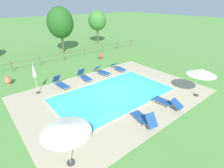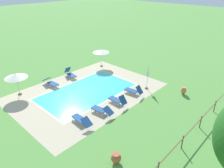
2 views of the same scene
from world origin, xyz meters
The scene contains 16 objects.
ground_plane centered at (0.00, 0.00, 0.00)m, with size 160.00×160.00×0.00m, color #599342.
pool_deck_paving centered at (0.00, 0.00, 0.00)m, with size 13.80×9.90×0.01m, color #BCAD8E.
swimming_pool_water centered at (0.00, 0.00, 0.01)m, with size 9.02×5.11×0.01m, color #42CCD6.
pool_coping_rim centered at (0.00, 0.00, 0.01)m, with size 9.50×5.59×0.01m.
sun_lounger_north_near_steps centered at (-2.70, 3.63, 0.40)m, with size 0.79×1.87×1.02m.
sun_lounger_north_mid centered at (1.67, -3.68, 0.36)m, with size 0.76×2.09×0.76m.
sun_lounger_north_far centered at (-0.37, 3.66, 0.40)m, with size 0.65×1.85×1.01m.
sun_lounger_north_end centered at (3.61, 3.51, 0.36)m, with size 0.73×2.08×0.76m.
sun_lounger_south_near_corner centered at (1.64, 3.73, 0.37)m, with size 0.84×2.08×0.81m.
sun_lounger_south_mid centered at (-0.98, -3.94, 0.40)m, with size 0.89×1.89×1.02m.
patio_umbrella_open_foreground centered at (-5.62, -3.73, 1.97)m, with size 2.05×2.05×2.21m.
patio_umbrella_open_by_bench centered at (4.75, -4.27, 1.95)m, with size 2.06×2.06×2.21m.
patio_umbrella_closed_row_centre centered at (-4.50, 3.92, 1.76)m, with size 0.32×0.32×2.51m.
terracotta_urn_near_fence centered at (4.64, 8.01, 0.38)m, with size 0.62×0.62×0.70m.
terracotta_urn_by_tree centered at (-5.93, 7.13, 0.40)m, with size 0.51×0.51×0.74m.
perimeter_fence centered at (0.85, 10.34, 0.68)m, with size 23.19×0.08×1.05m.
Camera 2 is at (11.47, 14.06, 9.91)m, focal length 33.57 mm.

